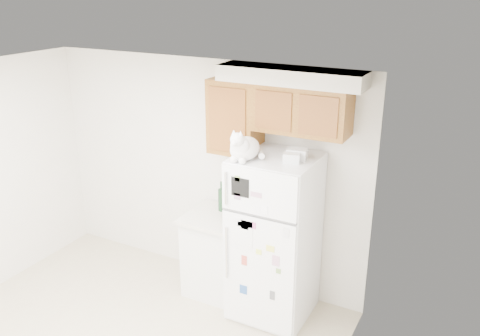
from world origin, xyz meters
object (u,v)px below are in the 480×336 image
Objects in this scene: bottle_amber at (224,197)px; cat at (243,148)px; storage_box_back at (297,154)px; base_counter at (218,253)px; storage_box_front at (292,158)px; bottle_green at (222,196)px; refrigerator at (274,238)px.

cat is at bearing -44.00° from bottle_amber.
cat is 1.53× the size of bottle_amber.
cat is 2.53× the size of storage_box_back.
base_counter is 5.11× the size of storage_box_back.
storage_box_front is (-0.01, -0.11, -0.01)m from storage_box_back.
storage_box_front is (0.87, -0.15, 1.28)m from base_counter.
storage_box_back is at bearing -11.87° from bottle_amber.
base_counter is at bearing -90.56° from bottle_amber.
cat reaches higher than bottle_amber.
storage_box_front is 0.50× the size of bottle_amber.
storage_box_front is 1.14m from bottle_green.
refrigerator is 0.92m from storage_box_front.
refrigerator reaches higher than bottle_amber.
refrigerator is 5.11× the size of bottle_green.
base_counter is 6.13× the size of storage_box_front.
refrigerator is at bearing 142.22° from storage_box_front.
refrigerator is 0.77m from bottle_green.
refrigerator is at bearing -18.19° from bottle_amber.
bottle_green is at bearing 161.52° from storage_box_back.
bottle_green is at bearing 164.49° from refrigerator.
storage_box_back is at bearing 69.11° from storage_box_front.
storage_box_back is 0.11m from storage_box_front.
bottle_amber is at bearing 66.39° from bottle_green.
storage_box_back is at bearing -2.12° from base_counter.
storage_box_front is at bearing -18.89° from bottle_amber.
storage_box_back reaches higher than bottle_green.
base_counter is 2.02× the size of cat.
cat reaches higher than bottle_green.
storage_box_front reaches higher than bottle_amber.
bottle_green is at bearing -113.61° from bottle_amber.
storage_box_front is at bearing -21.43° from refrigerator.
cat is at bearing -32.25° from base_counter.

